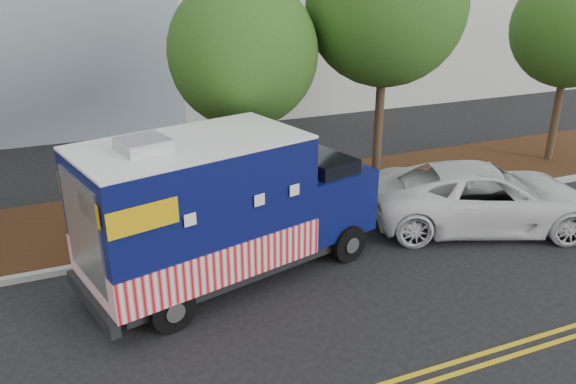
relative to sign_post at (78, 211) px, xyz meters
name	(u,v)px	position (x,y,z in m)	size (l,w,h in m)	color
ground	(220,275)	(2.73, -2.03, -1.20)	(120.00, 120.00, 0.00)	black
curb	(204,245)	(2.73, -0.63, -1.12)	(120.00, 0.18, 0.15)	#9E9E99
mulch_strip	(185,212)	(2.73, 1.47, -1.12)	(120.00, 4.00, 0.15)	black
tree_b	(243,53)	(4.51, 1.32, 3.12)	(3.88, 3.88, 6.28)	#38281C
tree_c	(386,5)	(8.48, 0.99, 4.22)	(4.39, 4.39, 7.62)	#38281C
tree_d	(572,28)	(15.48, 1.02, 3.35)	(3.81, 3.81, 6.47)	#38281C
sign_post	(78,211)	(0.00, 0.00, 0.00)	(0.06, 0.06, 2.40)	#473828
food_truck	(220,212)	(2.77, -2.14, 0.37)	(6.96, 3.96, 3.47)	black
white_car	(484,196)	(9.84, -2.17, -0.38)	(2.73, 5.93, 1.65)	white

